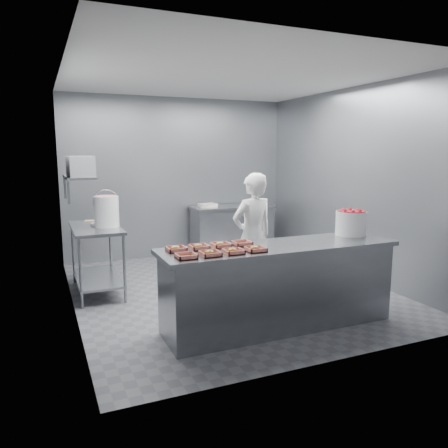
% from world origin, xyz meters
% --- Properties ---
extents(floor, '(4.50, 4.50, 0.00)m').
position_xyz_m(floor, '(0.00, 0.00, 0.00)').
color(floor, '#4C4C51').
rests_on(floor, ground).
extents(ceiling, '(4.50, 4.50, 0.00)m').
position_xyz_m(ceiling, '(0.00, 0.00, 2.80)').
color(ceiling, white).
rests_on(ceiling, wall_back).
extents(wall_back, '(4.00, 0.04, 2.80)m').
position_xyz_m(wall_back, '(0.00, 2.25, 1.40)').
color(wall_back, slate).
rests_on(wall_back, ground).
extents(wall_left, '(0.04, 4.50, 2.80)m').
position_xyz_m(wall_left, '(-2.00, 0.00, 1.40)').
color(wall_left, slate).
rests_on(wall_left, ground).
extents(wall_right, '(0.04, 4.50, 2.80)m').
position_xyz_m(wall_right, '(2.00, 0.00, 1.40)').
color(wall_right, slate).
rests_on(wall_right, ground).
extents(service_counter, '(2.60, 0.70, 0.90)m').
position_xyz_m(service_counter, '(0.00, -1.35, 0.45)').
color(service_counter, slate).
rests_on(service_counter, ground).
extents(prep_table, '(0.60, 1.20, 0.90)m').
position_xyz_m(prep_table, '(-1.65, 0.60, 0.59)').
color(prep_table, slate).
rests_on(prep_table, ground).
extents(back_counter, '(1.50, 0.60, 0.90)m').
position_xyz_m(back_counter, '(0.90, 1.90, 0.45)').
color(back_counter, slate).
rests_on(back_counter, ground).
extents(wall_shelf, '(0.35, 0.90, 0.03)m').
position_xyz_m(wall_shelf, '(-1.82, 0.60, 1.55)').
color(wall_shelf, slate).
rests_on(wall_shelf, wall_left).
extents(tray_0, '(0.19, 0.18, 0.04)m').
position_xyz_m(tray_0, '(-1.09, -1.51, 0.92)').
color(tray_0, tan).
rests_on(tray_0, service_counter).
extents(tray_1, '(0.19, 0.18, 0.06)m').
position_xyz_m(tray_1, '(-0.85, -1.51, 0.92)').
color(tray_1, tan).
rests_on(tray_1, service_counter).
extents(tray_2, '(0.19, 0.18, 0.06)m').
position_xyz_m(tray_2, '(-0.61, -1.51, 0.92)').
color(tray_2, tan).
rests_on(tray_2, service_counter).
extents(tray_3, '(0.19, 0.18, 0.06)m').
position_xyz_m(tray_3, '(-0.37, -1.51, 0.92)').
color(tray_3, tan).
rests_on(tray_3, service_counter).
extents(tray_4, '(0.19, 0.18, 0.06)m').
position_xyz_m(tray_4, '(-1.09, -1.19, 0.92)').
color(tray_4, tan).
rests_on(tray_4, service_counter).
extents(tray_5, '(0.19, 0.18, 0.06)m').
position_xyz_m(tray_5, '(-0.85, -1.19, 0.92)').
color(tray_5, tan).
rests_on(tray_5, service_counter).
extents(tray_6, '(0.19, 0.18, 0.06)m').
position_xyz_m(tray_6, '(-0.61, -1.19, 0.92)').
color(tray_6, tan).
rests_on(tray_6, service_counter).
extents(tray_7, '(0.19, 0.18, 0.04)m').
position_xyz_m(tray_7, '(-0.37, -1.19, 0.92)').
color(tray_7, tan).
rests_on(tray_7, service_counter).
extents(worker, '(0.64, 0.47, 1.61)m').
position_xyz_m(worker, '(0.17, -0.38, 0.80)').
color(worker, white).
rests_on(worker, ground).
extents(strawberry_tub, '(0.35, 0.35, 0.29)m').
position_xyz_m(strawberry_tub, '(1.04, -1.20, 1.06)').
color(strawberry_tub, white).
rests_on(strawberry_tub, service_counter).
extents(glaze_bucket, '(0.33, 0.32, 0.49)m').
position_xyz_m(glaze_bucket, '(-1.51, 0.52, 1.11)').
color(glaze_bucket, white).
rests_on(glaze_bucket, prep_table).
extents(bucket_lid, '(0.39, 0.39, 0.02)m').
position_xyz_m(bucket_lid, '(-1.55, 0.69, 0.91)').
color(bucket_lid, white).
rests_on(bucket_lid, prep_table).
extents(rag, '(0.16, 0.15, 0.02)m').
position_xyz_m(rag, '(-1.67, 1.01, 0.91)').
color(rag, '#CCB28C').
rests_on(rag, prep_table).
extents(appliance, '(0.32, 0.36, 0.25)m').
position_xyz_m(appliance, '(-1.82, 0.33, 1.69)').
color(appliance, gray).
rests_on(appliance, wall_shelf).
extents(paper_stack, '(0.31, 0.23, 0.06)m').
position_xyz_m(paper_stack, '(0.43, 1.90, 0.93)').
color(paper_stack, silver).
rests_on(paper_stack, back_counter).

